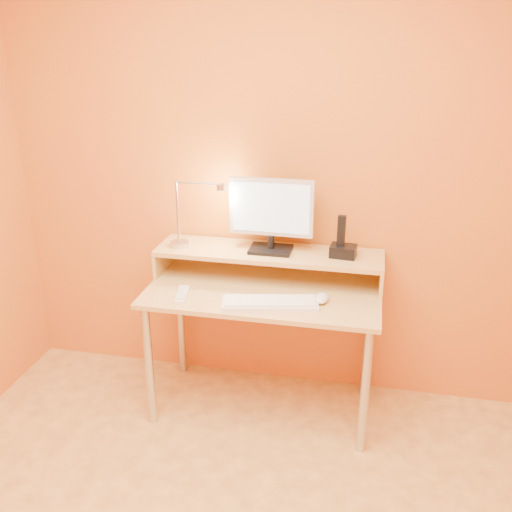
% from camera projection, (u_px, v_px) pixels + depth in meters
% --- Properties ---
extents(wall_back, '(3.00, 0.04, 2.50)m').
position_uv_depth(wall_back, '(275.00, 175.00, 2.99)').
color(wall_back, '#C86124').
rests_on(wall_back, floor).
extents(desk_leg_fl, '(0.04, 0.04, 0.69)m').
position_uv_depth(desk_leg_fl, '(149.00, 366.00, 2.92)').
color(desk_leg_fl, silver).
rests_on(desk_leg_fl, floor).
extents(desk_leg_fr, '(0.04, 0.04, 0.69)m').
position_uv_depth(desk_leg_fr, '(365.00, 392.00, 2.71)').
color(desk_leg_fr, silver).
rests_on(desk_leg_fr, floor).
extents(desk_leg_bl, '(0.04, 0.04, 0.69)m').
position_uv_depth(desk_leg_bl, '(181.00, 321.00, 3.37)').
color(desk_leg_bl, silver).
rests_on(desk_leg_bl, floor).
extents(desk_leg_br, '(0.04, 0.04, 0.69)m').
position_uv_depth(desk_leg_br, '(368.00, 340.00, 3.16)').
color(desk_leg_br, silver).
rests_on(desk_leg_br, floor).
extents(desk_lower, '(1.20, 0.60, 0.02)m').
position_uv_depth(desk_lower, '(263.00, 292.00, 2.91)').
color(desk_lower, tan).
rests_on(desk_lower, floor).
extents(shelf_riser_left, '(0.02, 0.30, 0.14)m').
position_uv_depth(shelf_riser_left, '(164.00, 258.00, 3.13)').
color(shelf_riser_left, tan).
rests_on(shelf_riser_left, desk_lower).
extents(shelf_riser_right, '(0.02, 0.30, 0.14)m').
position_uv_depth(shelf_riser_right, '(381.00, 276.00, 2.90)').
color(shelf_riser_right, tan).
rests_on(shelf_riser_right, desk_lower).
extents(desk_shelf, '(1.20, 0.30, 0.02)m').
position_uv_depth(desk_shelf, '(269.00, 253.00, 2.98)').
color(desk_shelf, tan).
rests_on(desk_shelf, desk_lower).
extents(monitor_foot, '(0.22, 0.16, 0.02)m').
position_uv_depth(monitor_foot, '(271.00, 249.00, 2.97)').
color(monitor_foot, black).
rests_on(monitor_foot, desk_shelf).
extents(monitor_neck, '(0.04, 0.04, 0.07)m').
position_uv_depth(monitor_neck, '(271.00, 242.00, 2.96)').
color(monitor_neck, black).
rests_on(monitor_neck, monitor_foot).
extents(monitor_panel, '(0.44, 0.04, 0.30)m').
position_uv_depth(monitor_panel, '(271.00, 207.00, 2.90)').
color(monitor_panel, silver).
rests_on(monitor_panel, monitor_neck).
extents(monitor_back, '(0.39, 0.02, 0.25)m').
position_uv_depth(monitor_back, '(272.00, 206.00, 2.92)').
color(monitor_back, black).
rests_on(monitor_back, monitor_panel).
extents(monitor_screen, '(0.40, 0.01, 0.26)m').
position_uv_depth(monitor_screen, '(271.00, 208.00, 2.88)').
color(monitor_screen, silver).
rests_on(monitor_screen, monitor_panel).
extents(lamp_base, '(0.10, 0.10, 0.02)m').
position_uv_depth(lamp_base, '(179.00, 244.00, 3.04)').
color(lamp_base, silver).
rests_on(lamp_base, desk_shelf).
extents(lamp_post, '(0.01, 0.01, 0.33)m').
position_uv_depth(lamp_post, '(178.00, 212.00, 2.97)').
color(lamp_post, silver).
rests_on(lamp_post, lamp_base).
extents(lamp_arm, '(0.24, 0.01, 0.01)m').
position_uv_depth(lamp_arm, '(198.00, 183.00, 2.89)').
color(lamp_arm, silver).
rests_on(lamp_arm, lamp_post).
extents(lamp_head, '(0.04, 0.04, 0.03)m').
position_uv_depth(lamp_head, '(221.00, 187.00, 2.87)').
color(lamp_head, silver).
rests_on(lamp_head, lamp_arm).
extents(lamp_bulb, '(0.03, 0.03, 0.00)m').
position_uv_depth(lamp_bulb, '(221.00, 190.00, 2.88)').
color(lamp_bulb, '#FFEAC6').
rests_on(lamp_bulb, lamp_head).
extents(phone_dock, '(0.14, 0.11, 0.06)m').
position_uv_depth(phone_dock, '(343.00, 251.00, 2.89)').
color(phone_dock, black).
rests_on(phone_dock, desk_shelf).
extents(phone_handset, '(0.04, 0.03, 0.16)m').
position_uv_depth(phone_handset, '(341.00, 231.00, 2.85)').
color(phone_handset, black).
rests_on(phone_handset, phone_dock).
extents(phone_led, '(0.01, 0.00, 0.04)m').
position_uv_depth(phone_led, '(351.00, 255.00, 2.84)').
color(phone_led, '#1535FE').
rests_on(phone_led, phone_dock).
extents(keyboard, '(0.48, 0.24, 0.02)m').
position_uv_depth(keyboard, '(270.00, 304.00, 2.73)').
color(keyboard, silver).
rests_on(keyboard, desk_lower).
extents(mouse, '(0.07, 0.12, 0.04)m').
position_uv_depth(mouse, '(322.00, 298.00, 2.77)').
color(mouse, silver).
rests_on(mouse, desk_lower).
extents(remote_control, '(0.08, 0.20, 0.02)m').
position_uv_depth(remote_control, '(182.00, 295.00, 2.83)').
color(remote_control, silver).
rests_on(remote_control, desk_lower).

